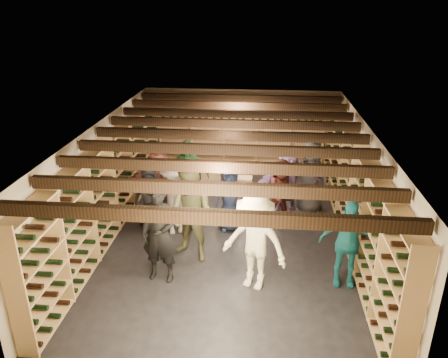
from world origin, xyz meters
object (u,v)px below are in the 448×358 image
at_px(person_9, 175,198).
at_px(person_11, 288,182).
at_px(crate_stack_left, 242,190).
at_px(person_6, 230,198).
at_px(person_4, 347,243).
at_px(person_0, 151,199).
at_px(person_8, 283,193).
at_px(crate_stack_right, 210,182).
at_px(person_5, 160,182).
at_px(person_10, 187,176).
at_px(person_12, 310,178).
at_px(person_1, 160,234).
at_px(crate_loose, 308,207).
at_px(person_2, 192,215).
at_px(person_3, 255,242).

xyz_separation_m(person_9, person_11, (2.43, 1.11, 0.00)).
xyz_separation_m(crate_stack_left, person_6, (-0.19, -1.40, 0.40)).
xyz_separation_m(person_4, person_9, (-3.35, 1.54, 0.01)).
height_order(person_0, person_11, person_11).
height_order(person_0, person_9, person_9).
bearing_deg(person_8, person_4, -72.35).
bearing_deg(person_6, crate_stack_right, 97.69).
bearing_deg(person_9, person_5, 104.05).
bearing_deg(person_6, person_0, 175.06).
distance_m(crate_stack_left, person_4, 3.81).
xyz_separation_m(person_10, person_12, (2.89, 0.15, -0.00)).
bearing_deg(person_12, person_10, -157.62).
relative_size(person_1, person_12, 1.05).
bearing_deg(person_9, person_12, 4.96).
bearing_deg(crate_loose, person_1, -133.03).
bearing_deg(crate_stack_left, person_10, -156.63).
bearing_deg(person_5, person_2, -61.60).
height_order(crate_loose, person_9, person_9).
bearing_deg(person_10, person_2, -82.64).
xyz_separation_m(person_0, person_1, (0.63, -1.77, 0.17)).
xyz_separation_m(crate_loose, person_11, (-0.53, -0.26, 0.75)).
bearing_deg(person_10, person_1, -94.76).
relative_size(person_3, person_12, 1.02).
bearing_deg(person_4, person_0, 162.22).
distance_m(person_6, person_11, 1.53).
bearing_deg(person_6, crate_loose, 19.24).
bearing_deg(person_11, person_12, -0.73).
distance_m(person_2, person_5, 2.13).
xyz_separation_m(crate_loose, person_2, (-2.43, -2.36, 0.87)).
height_order(person_0, person_6, person_0).
relative_size(person_1, person_10, 1.04).
height_order(person_1, person_4, person_1).
bearing_deg(person_4, person_10, 145.37).
xyz_separation_m(person_0, person_2, (1.08, -1.04, 0.20)).
relative_size(person_8, person_12, 0.88).
bearing_deg(person_1, person_10, 97.76).
xyz_separation_m(person_1, person_5, (-0.62, 2.57, -0.11)).
relative_size(person_6, person_12, 0.83).
distance_m(person_9, person_10, 1.12).
relative_size(person_1, person_3, 1.02).
bearing_deg(person_9, person_3, -63.81).
distance_m(person_6, person_8, 1.19).
bearing_deg(person_11, person_0, -177.54).
bearing_deg(person_8, person_10, 157.57).
bearing_deg(crate_stack_right, person_0, -116.91).
xyz_separation_m(crate_stack_left, person_0, (-1.90, -1.62, 0.42)).
height_order(person_3, person_6, person_3).
distance_m(person_9, person_12, 3.22).
bearing_deg(person_9, person_1, -105.41).
bearing_deg(crate_stack_right, crate_loose, -16.49).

